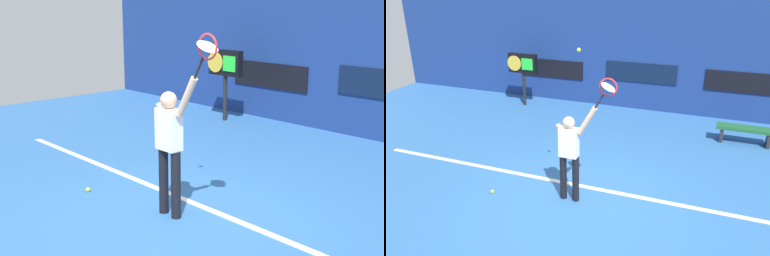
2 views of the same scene
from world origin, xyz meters
TOP-DOWN VIEW (x-y plane):
  - ground_plane at (0.00, 0.00)m, footprint 18.00×18.00m
  - sponsor_banner_portside at (-3.00, 5.63)m, footprint 2.20×0.03m
  - court_baseline at (0.00, 0.56)m, footprint 10.00×0.10m
  - tennis_player at (-0.16, 0.06)m, footprint 0.77×0.31m
  - tennis_racket at (0.52, 0.05)m, footprint 0.45×0.27m
  - scoreboard_clock at (-3.62, 4.73)m, footprint 0.96×0.20m
  - spare_ball at (-1.67, -0.29)m, footprint 0.07×0.07m

SIDE VIEW (x-z plane):
  - ground_plane at x=0.00m, z-range 0.00..0.00m
  - court_baseline at x=0.00m, z-range 0.00..0.01m
  - spare_ball at x=-1.67m, z-range 0.00..0.07m
  - tennis_player at x=-0.16m, z-range 0.04..1.98m
  - sponsor_banner_portside at x=-3.00m, z-range 0.76..1.36m
  - scoreboard_clock at x=-3.62m, z-range 0.47..2.16m
  - tennis_racket at x=0.52m, z-range 1.97..2.58m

